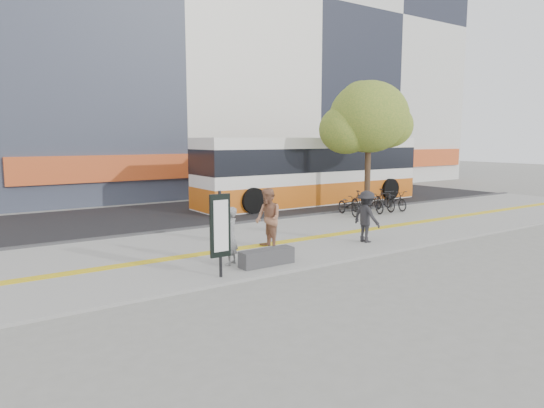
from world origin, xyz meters
TOP-DOWN VIEW (x-y plane):
  - ground at (0.00, 0.00)m, footprint 120.00×120.00m
  - sidewalk at (0.00, 1.50)m, footprint 40.00×7.00m
  - tactile_strip at (0.00, 1.00)m, footprint 40.00×0.45m
  - street at (0.00, 9.00)m, footprint 40.00×8.00m
  - curb at (0.00, 5.00)m, footprint 40.00×0.25m
  - bench at (-2.60, -1.20)m, footprint 1.60×0.45m
  - signboard at (-4.20, -1.51)m, footprint 0.55×0.10m
  - street_tree at (7.18, 4.82)m, footprint 4.40×3.80m
  - bus at (6.79, 8.50)m, footprint 13.34×3.16m
  - bicycle_row at (6.90, 4.00)m, footprint 4.16×1.94m
  - seated_woman at (-3.40, -0.57)m, footprint 0.71×0.66m
  - pedestrian_tan at (-1.42, 0.49)m, footprint 0.85×1.03m
  - pedestrian_dark at (1.88, -0.55)m, footprint 0.67×1.14m

SIDE VIEW (x-z plane):
  - ground at x=0.00m, z-range 0.00..0.00m
  - street at x=0.00m, z-range 0.00..0.06m
  - sidewalk at x=0.00m, z-range 0.00..0.08m
  - curb at x=0.00m, z-range 0.00..0.14m
  - tactile_strip at x=0.00m, z-range 0.08..0.09m
  - bench at x=-2.60m, z-range 0.08..0.53m
  - bicycle_row at x=6.90m, z-range 0.05..1.12m
  - seated_woman at x=-3.40m, z-range 0.08..1.70m
  - pedestrian_dark at x=1.88m, z-range 0.08..1.83m
  - pedestrian_tan at x=-1.42m, z-range 0.08..2.02m
  - signboard at x=-4.20m, z-range 0.27..2.47m
  - bus at x=6.79m, z-range -0.05..3.51m
  - street_tree at x=7.18m, z-range 1.36..7.67m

